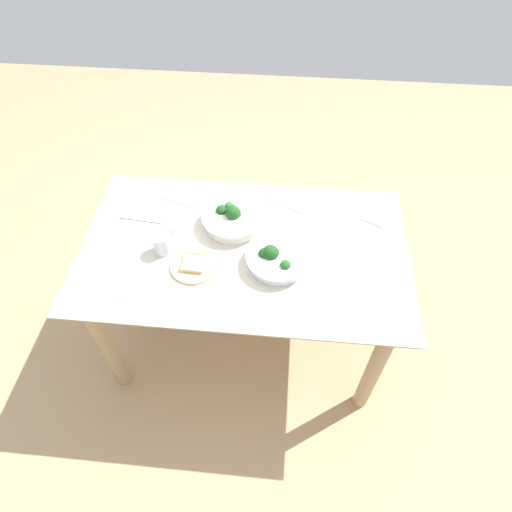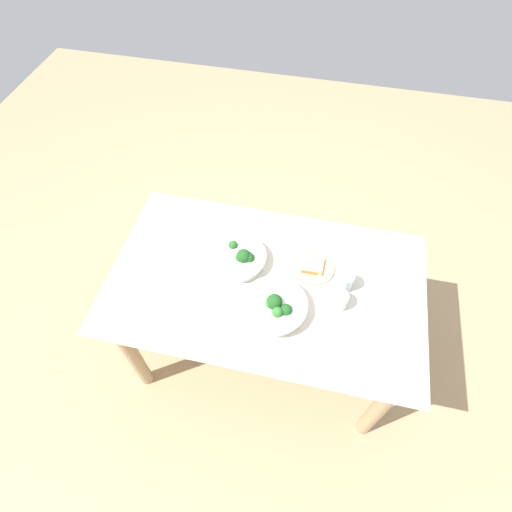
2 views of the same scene
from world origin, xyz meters
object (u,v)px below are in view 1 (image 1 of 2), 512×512
Objects in this scene: bread_side_plate at (194,265)px; napkin_folded_upper at (146,211)px; water_glass_side at (172,229)px; fork_by_far_bowl at (373,223)px; broccoli_bowl_near at (233,218)px; fork_by_near_bowl at (130,297)px; water_glass_center at (162,244)px; table_knife_left at (285,206)px; table_knife_right at (179,203)px; broccoli_bowl_far at (276,259)px.

bread_side_plate is 0.98× the size of napkin_folded_upper.
water_glass_side reaches higher than fork_by_far_bowl.
broccoli_bowl_near is 2.75× the size of fork_by_far_bowl.
fork_by_near_bowl is at bearing 38.66° from bread_side_plate.
water_glass_center is 0.10m from water_glass_side.
table_knife_left is 0.51m from table_knife_right.
bread_side_plate reaches higher than table_knife_left.
bread_side_plate is 1.02× the size of table_knife_left.
water_glass_center is at bearing 120.93° from napkin_folded_upper.
water_glass_center is at bearing -3.45° from broccoli_bowl_far.
fork_by_near_bowl is (0.08, 0.25, -0.04)m from water_glass_center.
broccoli_bowl_near is at bearing -160.96° from water_glass_side.
bread_side_plate reaches higher than napkin_folded_upper.
table_knife_left is at bearing -154.80° from water_glass_side.
broccoli_bowl_near is 0.64m from fork_by_far_bowl.
fork_by_near_bowl is at bearing 97.20° from napkin_folded_upper.
fork_by_near_bowl is 0.48× the size of napkin_folded_upper.
broccoli_bowl_near is 1.37× the size of napkin_folded_upper.
fork_by_near_bowl is at bearing 21.53° from broccoli_bowl_far.
water_glass_center reaches higher than water_glass_side.
broccoli_bowl_far reaches higher than water_glass_center.
table_knife_left is at bearing -147.07° from water_glass_center.
broccoli_bowl_far is 2.58× the size of fork_by_far_bowl.
broccoli_bowl_far is 0.34m from bread_side_plate.
broccoli_bowl_far is 0.36m from table_knife_left.
fork_by_near_bowl is 0.50× the size of table_knife_left.
fork_by_far_bowl is (-0.63, -0.06, -0.03)m from broccoli_bowl_near.
bread_side_plate reaches higher than table_knife_right.
water_glass_center is at bearing -119.04° from table_knife_left.
broccoli_bowl_far is at bearing 134.19° from broccoli_bowl_near.
water_glass_center is (0.48, -0.03, 0.01)m from broccoli_bowl_far.
fork_by_far_bowl and table_knife_left have the same top height.
water_glass_side is (0.13, -0.17, 0.03)m from bread_side_plate.
table_knife_left and table_knife_right have the same top height.
broccoli_bowl_far reaches higher than napkin_folded_upper.
fork_by_far_bowl is at bearing -174.44° from broccoli_bowl_near.
broccoli_bowl_near reaches higher than water_glass_side.
broccoli_bowl_near reaches higher than napkin_folded_upper.
napkin_folded_upper is (0.06, -0.48, 0.00)m from fork_by_near_bowl.
bread_side_plate is 0.29m from fork_by_near_bowl.
broccoli_bowl_far is 0.68m from napkin_folded_upper.
fork_by_far_bowl is (-0.91, -0.25, -0.04)m from water_glass_center.
table_knife_right is at bearing -68.80° from bread_side_plate.
fork_by_far_bowl is 0.91m from table_knife_right.
table_knife_left is at bearing -148.58° from broccoli_bowl_near.
broccoli_bowl_near reaches higher than bread_side_plate.
napkin_folded_upper reaches higher than table_knife_left.
water_glass_center is 0.94m from fork_by_far_bowl.
water_glass_center is at bearing 80.51° from water_glass_side.
bread_side_plate is 2.03× the size of fork_by_near_bowl.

